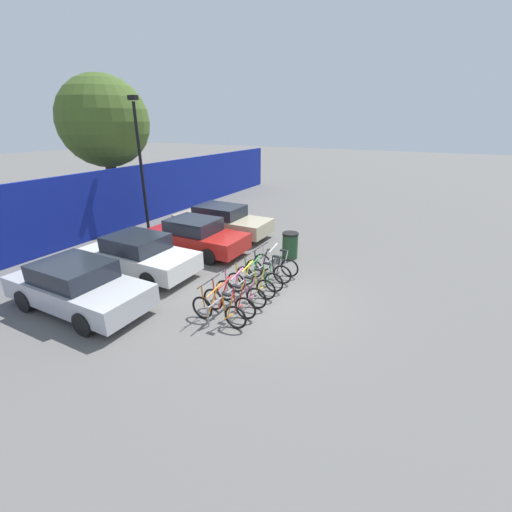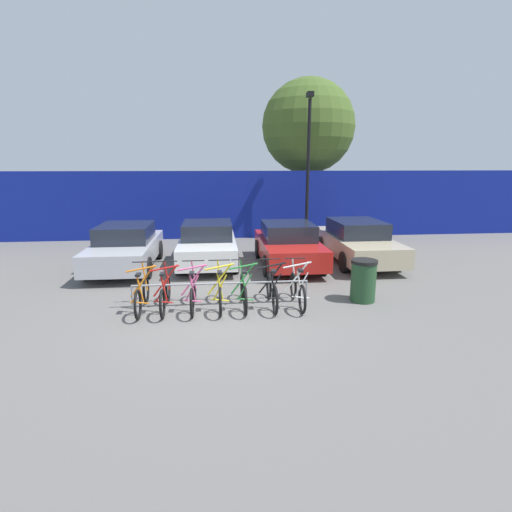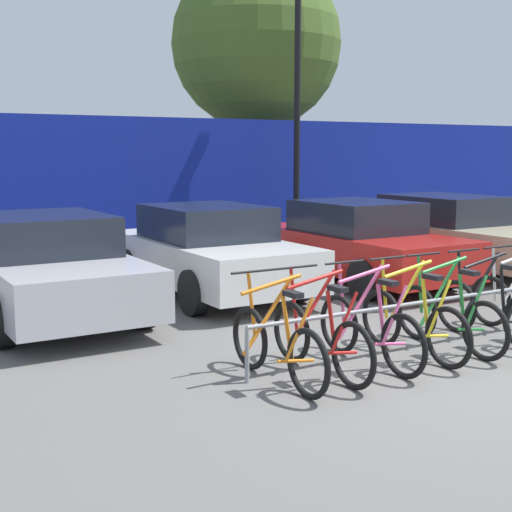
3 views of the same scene
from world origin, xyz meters
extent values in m
plane|color=#605E5B|center=(0.00, 0.00, 0.00)|extent=(120.00, 120.00, 0.00)
cube|color=navy|center=(0.00, 9.50, 1.48)|extent=(36.00, 0.16, 2.97)
cylinder|color=gray|center=(0.05, 0.68, 0.55)|extent=(4.09, 0.04, 0.04)
cylinder|color=gray|center=(-1.99, 0.68, 0.28)|extent=(0.04, 0.04, 0.55)
cylinder|color=gray|center=(2.10, 0.68, 0.28)|extent=(0.04, 0.04, 0.55)
torus|color=black|center=(-1.74, 0.00, 0.33)|extent=(0.06, 0.66, 0.66)
torus|color=black|center=(-1.74, 1.05, 0.33)|extent=(0.06, 0.66, 0.66)
cylinder|color=orange|center=(-1.74, 0.68, 0.65)|extent=(0.60, 0.04, 0.76)
cylinder|color=orange|center=(-1.74, 0.63, 0.96)|extent=(0.68, 0.04, 0.16)
cylinder|color=orange|center=(-1.74, 0.35, 0.59)|extent=(0.14, 0.04, 0.63)
cylinder|color=orange|center=(-1.74, 0.15, 0.61)|extent=(0.32, 0.03, 0.58)
cylinder|color=orange|center=(-1.74, 0.20, 0.31)|extent=(0.40, 0.03, 0.08)
cylinder|color=orange|center=(-1.74, 1.01, 0.68)|extent=(0.12, 0.04, 0.69)
cylinder|color=black|center=(-1.74, 0.97, 1.04)|extent=(0.52, 0.03, 0.03)
cube|color=black|center=(-1.74, 0.25, 0.93)|extent=(0.10, 0.22, 0.05)
torus|color=black|center=(-1.23, 0.00, 0.33)|extent=(0.06, 0.66, 0.66)
torus|color=black|center=(-1.23, 1.05, 0.33)|extent=(0.06, 0.66, 0.66)
cylinder|color=red|center=(-1.23, 0.68, 0.65)|extent=(0.60, 0.04, 0.76)
cylinder|color=red|center=(-1.23, 0.63, 0.96)|extent=(0.68, 0.04, 0.16)
cylinder|color=red|center=(-1.23, 0.35, 0.59)|extent=(0.14, 0.04, 0.63)
cylinder|color=red|center=(-1.23, 0.15, 0.61)|extent=(0.32, 0.03, 0.58)
cylinder|color=red|center=(-1.23, 0.20, 0.31)|extent=(0.40, 0.03, 0.08)
cylinder|color=red|center=(-1.23, 1.01, 0.68)|extent=(0.12, 0.04, 0.69)
cylinder|color=black|center=(-1.23, 0.97, 1.04)|extent=(0.52, 0.03, 0.03)
cube|color=black|center=(-1.23, 0.25, 0.93)|extent=(0.10, 0.22, 0.05)
torus|color=black|center=(-0.59, 0.00, 0.33)|extent=(0.06, 0.66, 0.66)
torus|color=black|center=(-0.59, 1.05, 0.33)|extent=(0.06, 0.66, 0.66)
cylinder|color=#E55993|center=(-0.59, 0.68, 0.65)|extent=(0.60, 0.04, 0.76)
cylinder|color=#E55993|center=(-0.59, 0.63, 0.96)|extent=(0.68, 0.04, 0.16)
cylinder|color=#E55993|center=(-0.59, 0.35, 0.59)|extent=(0.14, 0.04, 0.63)
cylinder|color=#E55993|center=(-0.59, 0.15, 0.61)|extent=(0.32, 0.03, 0.58)
cylinder|color=#E55993|center=(-0.59, 0.20, 0.31)|extent=(0.40, 0.03, 0.08)
cylinder|color=#E55993|center=(-0.59, 1.01, 0.68)|extent=(0.12, 0.04, 0.69)
cylinder|color=black|center=(-0.59, 0.97, 1.04)|extent=(0.52, 0.03, 0.03)
cube|color=black|center=(-0.59, 0.25, 0.93)|extent=(0.10, 0.22, 0.05)
torus|color=black|center=(0.02, 0.00, 0.33)|extent=(0.06, 0.66, 0.66)
torus|color=black|center=(0.02, 1.05, 0.33)|extent=(0.06, 0.66, 0.66)
cylinder|color=yellow|center=(0.02, 0.68, 0.65)|extent=(0.60, 0.04, 0.76)
cylinder|color=yellow|center=(0.02, 0.63, 0.96)|extent=(0.68, 0.04, 0.16)
cylinder|color=yellow|center=(0.02, 0.35, 0.59)|extent=(0.14, 0.04, 0.63)
cylinder|color=yellow|center=(0.02, 0.15, 0.61)|extent=(0.32, 0.03, 0.58)
cylinder|color=yellow|center=(0.02, 0.20, 0.31)|extent=(0.40, 0.03, 0.08)
cylinder|color=yellow|center=(0.02, 1.01, 0.68)|extent=(0.12, 0.04, 0.69)
cylinder|color=black|center=(0.02, 0.97, 1.04)|extent=(0.52, 0.03, 0.03)
cube|color=black|center=(0.02, 0.25, 0.93)|extent=(0.10, 0.22, 0.05)
torus|color=black|center=(0.57, 0.00, 0.33)|extent=(0.06, 0.66, 0.66)
torus|color=black|center=(0.57, 1.05, 0.33)|extent=(0.06, 0.66, 0.66)
cylinder|color=#288438|center=(0.57, 0.68, 0.65)|extent=(0.60, 0.04, 0.76)
cylinder|color=#288438|center=(0.57, 0.63, 0.96)|extent=(0.68, 0.04, 0.16)
cylinder|color=#288438|center=(0.57, 0.35, 0.59)|extent=(0.14, 0.04, 0.63)
cylinder|color=#288438|center=(0.57, 0.15, 0.61)|extent=(0.32, 0.03, 0.58)
cylinder|color=#288438|center=(0.57, 0.20, 0.31)|extent=(0.40, 0.03, 0.08)
cylinder|color=#288438|center=(0.57, 1.01, 0.68)|extent=(0.12, 0.04, 0.69)
cylinder|color=black|center=(0.57, 0.97, 1.04)|extent=(0.52, 0.03, 0.03)
cube|color=black|center=(0.57, 0.25, 0.93)|extent=(0.10, 0.22, 0.05)
torus|color=black|center=(1.24, 0.00, 0.33)|extent=(0.06, 0.66, 0.66)
torus|color=black|center=(1.24, 1.05, 0.33)|extent=(0.06, 0.66, 0.66)
cylinder|color=black|center=(1.24, 0.68, 0.65)|extent=(0.60, 0.04, 0.76)
cylinder|color=black|center=(1.24, 0.63, 0.96)|extent=(0.68, 0.04, 0.16)
cylinder|color=black|center=(1.24, 0.35, 0.59)|extent=(0.14, 0.04, 0.63)
cylinder|color=black|center=(1.24, 0.15, 0.61)|extent=(0.32, 0.03, 0.58)
cylinder|color=black|center=(1.24, 0.20, 0.31)|extent=(0.40, 0.03, 0.08)
cylinder|color=black|center=(1.24, 1.01, 0.68)|extent=(0.12, 0.04, 0.69)
cylinder|color=black|center=(1.24, 0.97, 1.04)|extent=(0.52, 0.03, 0.03)
cube|color=black|center=(1.24, 0.25, 0.93)|extent=(0.10, 0.22, 0.05)
torus|color=black|center=(1.85, 0.00, 0.33)|extent=(0.06, 0.66, 0.66)
torus|color=black|center=(1.85, 1.05, 0.33)|extent=(0.06, 0.66, 0.66)
cylinder|color=silver|center=(1.85, 0.68, 0.65)|extent=(0.60, 0.04, 0.76)
cylinder|color=silver|center=(1.85, 0.63, 0.96)|extent=(0.68, 0.04, 0.16)
cylinder|color=silver|center=(1.85, 0.35, 0.59)|extent=(0.14, 0.04, 0.63)
cylinder|color=silver|center=(1.85, 0.15, 0.61)|extent=(0.32, 0.03, 0.58)
cylinder|color=silver|center=(1.85, 0.20, 0.31)|extent=(0.40, 0.03, 0.08)
cylinder|color=silver|center=(1.85, 1.01, 0.68)|extent=(0.12, 0.04, 0.69)
cylinder|color=black|center=(1.85, 0.97, 1.04)|extent=(0.52, 0.03, 0.03)
cube|color=black|center=(1.85, 0.25, 0.93)|extent=(0.10, 0.22, 0.05)
cube|color=#B7B7BC|center=(-2.92, 4.46, 0.57)|extent=(1.80, 4.31, 0.62)
cube|color=#1E232D|center=(-2.92, 4.57, 1.14)|extent=(1.58, 1.98, 0.52)
cylinder|color=black|center=(-3.77, 5.71, 0.32)|extent=(0.20, 0.64, 0.64)
cylinder|color=black|center=(-2.06, 5.71, 0.32)|extent=(0.20, 0.64, 0.64)
cylinder|color=black|center=(-3.77, 3.21, 0.32)|extent=(0.20, 0.64, 0.64)
cylinder|color=black|center=(-2.06, 3.21, 0.32)|extent=(0.20, 0.64, 0.64)
cube|color=silver|center=(-0.33, 4.73, 0.57)|extent=(1.80, 4.09, 0.62)
cube|color=#1E232D|center=(-0.33, 4.83, 1.14)|extent=(1.58, 1.88, 0.52)
cylinder|color=black|center=(-1.18, 5.91, 0.32)|extent=(0.20, 0.64, 0.64)
cylinder|color=black|center=(0.53, 5.91, 0.32)|extent=(0.20, 0.64, 0.64)
cylinder|color=black|center=(-1.18, 3.54, 0.32)|extent=(0.20, 0.64, 0.64)
cylinder|color=black|center=(0.53, 3.54, 0.32)|extent=(0.20, 0.64, 0.64)
cube|color=red|center=(2.30, 4.29, 0.57)|extent=(1.80, 4.13, 0.62)
cube|color=#1E232D|center=(2.30, 4.40, 1.14)|extent=(1.58, 1.90, 0.52)
cylinder|color=black|center=(1.45, 5.49, 0.32)|extent=(0.20, 0.64, 0.64)
cylinder|color=black|center=(3.16, 5.49, 0.32)|extent=(0.20, 0.64, 0.64)
cylinder|color=black|center=(1.45, 3.09, 0.32)|extent=(0.20, 0.64, 0.64)
cylinder|color=black|center=(3.16, 3.09, 0.32)|extent=(0.20, 0.64, 0.64)
cube|color=#C1B28E|center=(4.75, 4.63, 0.57)|extent=(1.80, 4.58, 0.62)
cube|color=#1E232D|center=(4.75, 4.74, 1.14)|extent=(1.58, 2.11, 0.52)
cylinder|color=black|center=(3.89, 5.96, 0.32)|extent=(0.20, 0.64, 0.64)
cylinder|color=black|center=(5.60, 5.96, 0.32)|extent=(0.20, 0.64, 0.64)
cylinder|color=black|center=(3.89, 3.30, 0.32)|extent=(0.20, 0.64, 0.64)
cylinder|color=black|center=(5.60, 3.30, 0.32)|extent=(0.20, 0.64, 0.64)
cylinder|color=black|center=(3.86, 8.50, 2.92)|extent=(0.14, 0.14, 5.84)
cube|color=black|center=(3.86, 8.50, 5.99)|extent=(0.24, 0.44, 0.20)
cylinder|color=#234728|center=(3.50, 0.68, 0.47)|extent=(0.60, 0.60, 0.95)
cylinder|color=black|center=(3.50, 0.68, 0.99)|extent=(0.63, 0.63, 0.08)
cylinder|color=brown|center=(4.45, 11.30, 1.67)|extent=(0.53, 0.53, 3.34)
sphere|color=#425B23|center=(4.45, 11.30, 5.00)|extent=(4.43, 4.43, 4.43)
camera|label=1|loc=(-8.21, -4.02, 5.03)|focal=24.00mm
camera|label=2|loc=(-0.03, -8.31, 3.29)|focal=28.00mm
camera|label=3|loc=(-5.35, -5.13, 2.25)|focal=50.00mm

